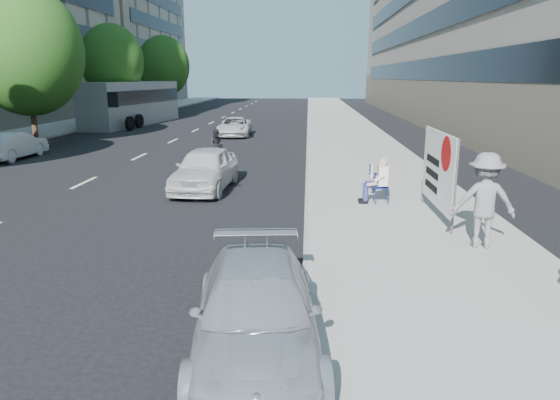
# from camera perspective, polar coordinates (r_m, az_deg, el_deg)

# --- Properties ---
(ground) EXTENTS (160.00, 160.00, 0.00)m
(ground) POSITION_cam_1_polar(r_m,az_deg,el_deg) (9.85, -5.64, -8.10)
(ground) COLOR black
(ground) RESTS_ON ground
(near_sidewalk) EXTENTS (5.00, 120.00, 0.15)m
(near_sidewalk) POSITION_cam_1_polar(r_m,az_deg,el_deg) (29.35, 8.20, 6.71)
(near_sidewalk) COLOR #A2A097
(near_sidewalk) RESTS_ON ground
(far_sidewalk) EXTENTS (4.50, 120.00, 0.15)m
(far_sidewalk) POSITION_cam_1_polar(r_m,az_deg,el_deg) (34.45, -28.92, 6.18)
(far_sidewalk) COLOR #A2A097
(far_sidewalk) RESTS_ON ground
(tree_far_c) EXTENTS (6.00, 6.00, 8.47)m
(tree_far_c) POSITION_cam_1_polar(r_m,az_deg,el_deg) (31.01, -27.05, 14.92)
(tree_far_c) COLOR #382616
(tree_far_c) RESTS_ON ground
(tree_far_d) EXTENTS (4.80, 4.80, 7.65)m
(tree_far_d) POSITION_cam_1_polar(r_m,az_deg,el_deg) (41.88, -18.67, 14.85)
(tree_far_d) COLOR #382616
(tree_far_d) RESTS_ON ground
(tree_far_e) EXTENTS (5.40, 5.40, 7.89)m
(tree_far_e) POSITION_cam_1_polar(r_m,az_deg,el_deg) (55.16, -13.19, 14.69)
(tree_far_e) COLOR #382616
(tree_far_e) RESTS_ON ground
(seated_protester) EXTENTS (0.83, 1.12, 1.31)m
(seated_protester) POSITION_cam_1_polar(r_m,az_deg,el_deg) (14.48, 11.08, 2.47)
(seated_protester) COLOR navy
(seated_protester) RESTS_ON near_sidewalk
(jogger) EXTENTS (1.37, 0.87, 2.02)m
(jogger) POSITION_cam_1_polar(r_m,az_deg,el_deg) (11.29, 22.30, -0.04)
(jogger) COLOR slate
(jogger) RESTS_ON near_sidewalk
(protest_banner) EXTENTS (0.08, 3.06, 2.20)m
(protest_banner) POSITION_cam_1_polar(r_m,az_deg,el_deg) (13.30, 17.63, 3.38)
(protest_banner) COLOR #4C4C4C
(protest_banner) RESTS_ON near_sidewalk
(parked_sedan) EXTENTS (2.09, 4.28, 1.20)m
(parked_sedan) POSITION_cam_1_polar(r_m,az_deg,el_deg) (6.90, -2.73, -12.63)
(parked_sedan) COLOR silver
(parked_sedan) RESTS_ON ground
(white_sedan_near) EXTENTS (1.90, 4.24, 1.42)m
(white_sedan_near) POSITION_cam_1_polar(r_m,az_deg,el_deg) (16.79, -8.56, 3.56)
(white_sedan_near) COLOR silver
(white_sedan_near) RESTS_ON ground
(white_sedan_mid) EXTENTS (1.40, 3.83, 1.25)m
(white_sedan_mid) POSITION_cam_1_polar(r_m,az_deg,el_deg) (25.99, -28.23, 5.51)
(white_sedan_mid) COLOR silver
(white_sedan_mid) RESTS_ON ground
(white_sedan_far) EXTENTS (2.17, 4.34, 1.18)m
(white_sedan_far) POSITION_cam_1_polar(r_m,az_deg,el_deg) (32.23, -5.20, 8.34)
(white_sedan_far) COLOR silver
(white_sedan_far) RESTS_ON ground
(motorcycle) EXTENTS (0.72, 2.04, 1.42)m
(motorcycle) POSITION_cam_1_polar(r_m,az_deg,el_deg) (22.65, -7.19, 6.07)
(motorcycle) COLOR black
(motorcycle) RESTS_ON ground
(bus) EXTENTS (4.15, 12.33, 3.30)m
(bus) POSITION_cam_1_polar(r_m,az_deg,el_deg) (41.51, -16.44, 10.52)
(bus) COLOR gray
(bus) RESTS_ON ground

